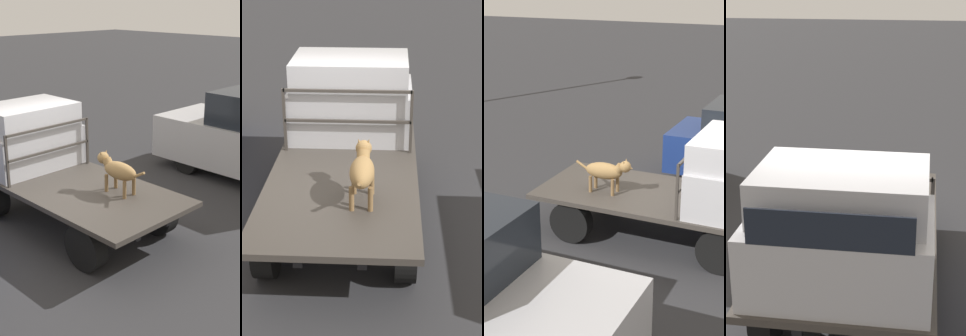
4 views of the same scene
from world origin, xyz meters
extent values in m
plane|color=#2D2D30|center=(0.00, 0.00, 0.00)|extent=(80.00, 80.00, 0.00)
cylinder|color=black|center=(1.28, -0.79, 0.36)|extent=(0.72, 0.24, 0.72)
cylinder|color=black|center=(-1.28, 0.79, 0.36)|extent=(0.72, 0.24, 0.72)
cylinder|color=black|center=(-1.28, -0.79, 0.36)|extent=(0.72, 0.24, 0.72)
cube|color=black|center=(0.00, 0.33, 0.61)|extent=(3.80, 0.10, 0.18)
cube|color=black|center=(0.00, -0.33, 0.61)|extent=(3.80, 0.10, 0.18)
cube|color=#3D3833|center=(0.00, 0.00, 0.74)|extent=(4.13, 1.91, 0.08)
cube|color=#3D3833|center=(0.59, 0.87, 1.23)|extent=(0.04, 0.04, 0.90)
cube|color=#3D3833|center=(0.59, -0.87, 1.23)|extent=(0.04, 0.04, 0.90)
cube|color=#3D3833|center=(0.59, 0.00, 1.66)|extent=(0.04, 1.75, 0.04)
cube|color=#3D3833|center=(0.59, 0.00, 1.23)|extent=(0.04, 1.75, 0.04)
cylinder|color=brown|center=(-0.69, -0.17, 0.92)|extent=(0.06, 0.06, 0.29)
cylinder|color=brown|center=(-0.69, -0.39, 0.92)|extent=(0.06, 0.06, 0.29)
cylinder|color=brown|center=(-1.11, -0.17, 0.92)|extent=(0.06, 0.06, 0.29)
cylinder|color=brown|center=(-1.11, -0.39, 0.92)|extent=(0.06, 0.06, 0.29)
ellipsoid|color=olive|center=(-0.90, -0.28, 1.16)|extent=(0.67, 0.28, 0.28)
sphere|color=brown|center=(-0.72, -0.28, 1.11)|extent=(0.13, 0.13, 0.13)
cylinder|color=olive|center=(-0.62, -0.28, 1.24)|extent=(0.20, 0.16, 0.19)
sphere|color=olive|center=(-0.51, -0.28, 1.29)|extent=(0.20, 0.20, 0.20)
cone|color=brown|center=(-0.42, -0.28, 1.28)|extent=(0.11, 0.11, 0.11)
cone|color=olive|center=(-0.52, -0.23, 1.37)|extent=(0.06, 0.08, 0.10)
cone|color=olive|center=(-0.52, -0.33, 1.37)|extent=(0.06, 0.08, 0.10)
cylinder|color=olive|center=(-1.29, -0.28, 1.19)|extent=(0.28, 0.04, 0.19)
cylinder|color=black|center=(0.08, 4.08, 0.30)|extent=(0.60, 0.20, 0.60)
cylinder|color=black|center=(0.08, 2.58, 0.30)|extent=(0.60, 0.20, 0.60)
cylinder|color=black|center=(0.17, -3.50, 0.30)|extent=(0.60, 0.20, 0.60)
camera|label=1|loc=(-5.89, 4.68, 3.76)|focal=50.00mm
camera|label=2|loc=(-6.67, -0.59, 3.89)|focal=60.00mm
camera|label=3|loc=(2.86, -8.47, 4.40)|focal=60.00mm
camera|label=4|loc=(6.20, 0.77, 3.75)|focal=60.00mm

